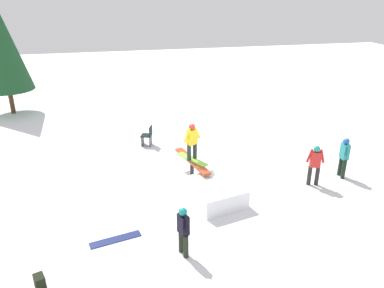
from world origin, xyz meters
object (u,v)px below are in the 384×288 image
(loose_snowboard_navy, at_px, (116,239))
(backpack_on_snow, at_px, (40,282))
(folding_chair, at_px, (148,136))
(bystander_black, at_px, (183,229))
(main_rider_on_rail, at_px, (192,142))
(bystander_teal, at_px, (344,155))
(bystander_red, at_px, (315,163))
(rail_feature, at_px, (192,163))
(pine_tree_near, at_px, (1,45))

(loose_snowboard_navy, distance_m, backpack_on_snow, 2.25)
(folding_chair, bearing_deg, bystander_black, 20.78)
(main_rider_on_rail, distance_m, bystander_teal, 5.45)
(main_rider_on_rail, relative_size, bystander_red, 0.94)
(rail_feature, distance_m, bystander_teal, 5.42)
(rail_feature, height_order, backpack_on_snow, rail_feature)
(bystander_red, bearing_deg, folding_chair, 155.16)
(bystander_red, relative_size, backpack_on_snow, 4.31)
(rail_feature, relative_size, pine_tree_near, 0.39)
(bystander_teal, xyz_separation_m, loose_snowboard_navy, (-1.89, 8.15, -0.83))
(loose_snowboard_navy, xyz_separation_m, pine_tree_near, (12.58, 4.93, 3.64))
(bystander_red, bearing_deg, pine_tree_near, 155.18)
(bystander_black, xyz_separation_m, loose_snowboard_navy, (1.00, 1.69, -0.77))
(pine_tree_near, bearing_deg, loose_snowboard_navy, -158.60)
(bystander_black, xyz_separation_m, bystander_red, (2.58, -5.14, 0.04))
(loose_snowboard_navy, bearing_deg, folding_chair, -116.64)
(folding_chair, relative_size, pine_tree_near, 0.15)
(main_rider_on_rail, height_order, folding_chair, main_rider_on_rail)
(folding_chair, xyz_separation_m, pine_tree_near, (6.17, 6.60, 3.24))
(main_rider_on_rail, xyz_separation_m, pine_tree_near, (9.65, 7.76, 2.22))
(bystander_teal, height_order, backpack_on_snow, bystander_teal)
(rail_feature, xyz_separation_m, folding_chair, (3.48, 1.16, -0.24))
(bystander_teal, height_order, folding_chair, bystander_teal)
(rail_feature, distance_m, bystander_red, 4.22)
(bystander_red, height_order, loose_snowboard_navy, bystander_red)
(main_rider_on_rail, height_order, bystander_black, main_rider_on_rail)
(main_rider_on_rail, bearing_deg, bystander_teal, -129.28)
(bystander_red, distance_m, bystander_teal, 1.36)
(rail_feature, relative_size, bystander_red, 1.58)
(rail_feature, xyz_separation_m, backpack_on_snow, (-4.33, 4.58, -0.48))
(bystander_teal, distance_m, backpack_on_snow, 10.45)
(bystander_teal, bearing_deg, rail_feature, 84.69)
(loose_snowboard_navy, bearing_deg, bystander_red, -178.94)
(backpack_on_snow, bearing_deg, folding_chair, -44.29)
(loose_snowboard_navy, relative_size, pine_tree_near, 0.23)
(main_rider_on_rail, bearing_deg, folding_chair, -9.80)
(bystander_teal, height_order, loose_snowboard_navy, bystander_teal)
(folding_chair, bearing_deg, pine_tree_near, -112.39)
(bystander_black, height_order, pine_tree_near, pine_tree_near)
(main_rider_on_rail, relative_size, folding_chair, 1.57)
(backpack_on_snow, xyz_separation_m, pine_tree_near, (13.98, 3.18, 3.48))
(main_rider_on_rail, bearing_deg, loose_snowboard_navy, 107.70)
(rail_feature, relative_size, bystander_teal, 1.55)
(bystander_red, height_order, bystander_teal, bystander_teal)
(bystander_red, distance_m, folding_chair, 7.07)
(bystander_black, xyz_separation_m, folding_chair, (7.40, 0.01, -0.36))
(main_rider_on_rail, xyz_separation_m, loose_snowboard_navy, (-2.93, 2.83, -1.42))
(rail_feature, height_order, bystander_teal, bystander_teal)
(folding_chair, distance_m, pine_tree_near, 9.60)
(rail_feature, bearing_deg, folding_chair, 5.51)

